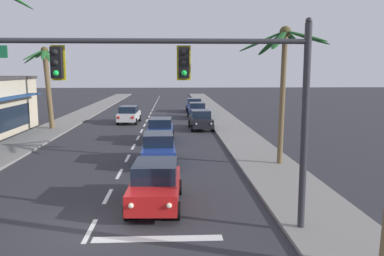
{
  "coord_description": "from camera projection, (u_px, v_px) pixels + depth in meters",
  "views": [
    {
      "loc": [
        2.7,
        -12.42,
        5.11
      ],
      "look_at": [
        3.66,
        8.0,
        2.2
      ],
      "focal_mm": 37.86,
      "sensor_mm": 36.0,
      "label": 1
    }
  ],
  "objects": [
    {
      "name": "ground_plane",
      "position": [
        89.0,
        232.0,
        12.87
      ],
      "size": [
        220.0,
        220.0,
        0.0
      ],
      "primitive_type": "plane",
      "color": "#2D2D33"
    },
    {
      "name": "sidewalk_right",
      "position": [
        236.0,
        133.0,
        33.0
      ],
      "size": [
        3.2,
        110.0,
        0.14
      ],
      "primitive_type": "cube",
      "color": "gray",
      "rests_on": "ground"
    },
    {
      "name": "sidewalk_left",
      "position": [
        42.0,
        134.0,
        32.28
      ],
      "size": [
        3.2,
        110.0,
        0.14
      ],
      "primitive_type": "cube",
      "color": "gray",
      "rests_on": "ground"
    },
    {
      "name": "lane_markings",
      "position": [
        145.0,
        133.0,
        33.47
      ],
      "size": [
        4.28,
        89.03,
        0.01
      ],
      "color": "silver",
      "rests_on": "ground"
    },
    {
      "name": "traffic_signal_mast",
      "position": [
        184.0,
        80.0,
        12.15
      ],
      "size": [
        11.36,
        0.41,
        6.69
      ],
      "color": "#2D2D33",
      "rests_on": "ground"
    },
    {
      "name": "sedan_lead_at_stop_bar",
      "position": [
        155.0,
        184.0,
        15.31
      ],
      "size": [
        2.07,
        4.5,
        1.68
      ],
      "color": "red",
      "rests_on": "ground"
    },
    {
      "name": "sedan_third_in_queue",
      "position": [
        159.0,
        148.0,
        22.33
      ],
      "size": [
        2.06,
        4.49,
        1.68
      ],
      "color": "navy",
      "rests_on": "ground"
    },
    {
      "name": "sedan_fifth_in_queue",
      "position": [
        160.0,
        130.0,
        29.36
      ],
      "size": [
        1.99,
        4.47,
        1.68
      ],
      "color": "navy",
      "rests_on": "ground"
    },
    {
      "name": "sedan_oncoming_far",
      "position": [
        129.0,
        114.0,
        39.6
      ],
      "size": [
        2.11,
        4.51,
        1.68
      ],
      "color": "silver",
      "rests_on": "ground"
    },
    {
      "name": "sedan_parked_nearest_kerb",
      "position": [
        197.0,
        110.0,
        43.7
      ],
      "size": [
        1.98,
        4.46,
        1.68
      ],
      "color": "navy",
      "rests_on": "ground"
    },
    {
      "name": "sedan_parked_mid_kerb",
      "position": [
        201.0,
        120.0,
        35.37
      ],
      "size": [
        2.08,
        4.5,
        1.68
      ],
      "color": "black",
      "rests_on": "ground"
    },
    {
      "name": "sedan_parked_far_kerb",
      "position": [
        194.0,
        105.0,
        50.24
      ],
      "size": [
        1.99,
        4.47,
        1.68
      ],
      "color": "navy",
      "rests_on": "ground"
    },
    {
      "name": "palm_left_third",
      "position": [
        47.0,
        73.0,
        34.52
      ],
      "size": [
        3.65,
        4.02,
        7.13
      ],
      "color": "brown",
      "rests_on": "ground"
    },
    {
      "name": "palm_right_second",
      "position": [
        285.0,
        60.0,
        21.18
      ],
      "size": [
        4.92,
        4.47,
        7.4
      ],
      "color": "brown",
      "rests_on": "ground"
    }
  ]
}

